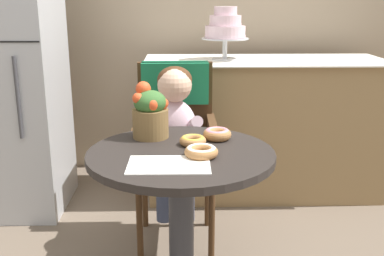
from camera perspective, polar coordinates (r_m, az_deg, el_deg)
The scene contains 11 objects.
cafe_table at distance 1.86m, azimuth -1.44°, elevation -9.08°, with size 0.72×0.72×0.72m.
wicker_chair at distance 2.47m, azimuth -2.14°, elevation 0.56°, with size 0.42×0.45×0.95m.
seated_child at distance 2.31m, azimuth -2.19°, elevation 0.46°, with size 0.27×0.32×0.73m.
paper_napkin at distance 1.63m, azimuth -2.98°, elevation -4.52°, with size 0.29×0.19×0.00m, color white.
donut_front at distance 1.71m, azimuth 1.02°, elevation -2.86°, with size 0.12×0.12×0.04m.
donut_mid at distance 1.85m, azimuth -0.01°, elevation -1.50°, with size 0.11×0.11×0.03m.
donut_side at distance 1.92m, azimuth 2.99°, elevation -0.69°, with size 0.12×0.12×0.04m.
flower_vase at distance 1.94m, azimuth -5.25°, elevation 1.92°, with size 0.15×0.15×0.23m.
display_counter at distance 3.15m, azimuth 8.61°, elevation 0.21°, with size 1.56×0.62×0.90m.
tiered_cake_stand at distance 3.00m, azimuth 4.02°, elevation 12.10°, with size 0.30×0.30×0.33m.
refrigerator at distance 3.01m, azimuth -22.06°, elevation 6.23°, with size 0.64×0.63×1.70m.
Camera 1 is at (0.00, -1.68, 1.29)m, focal length 43.57 mm.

